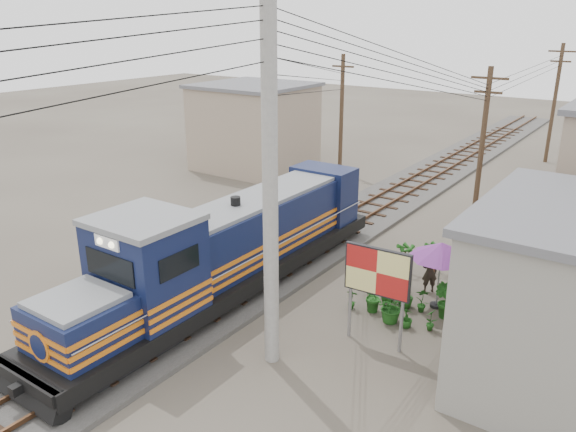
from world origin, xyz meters
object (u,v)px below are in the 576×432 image
Objects in this scene: billboard at (377,275)px; market_umbrella at (441,251)px; vendor at (430,272)px; locomotive at (226,251)px.

billboard is 3.25m from market_umbrella.
billboard is 2.04× the size of vendor.
market_umbrella is 1.66m from vendor.
locomotive is at bearing -0.64° from vendor.
billboard is at bearing -102.19° from market_umbrella.
billboard reaches higher than market_umbrella.
locomotive reaches higher than vendor.
market_umbrella is at bearing 28.09° from locomotive.
locomotive is 5.48m from billboard.
market_umbrella reaches higher than vendor.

